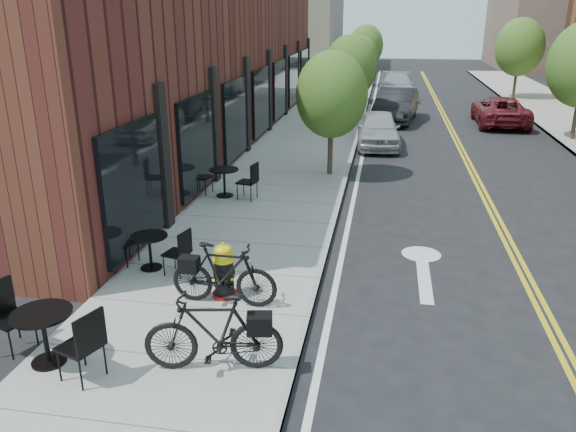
# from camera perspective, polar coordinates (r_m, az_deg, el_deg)

# --- Properties ---
(ground) EXTENTS (120.00, 120.00, 0.00)m
(ground) POSITION_cam_1_polar(r_m,az_deg,el_deg) (9.68, 2.25, -10.83)
(ground) COLOR black
(ground) RESTS_ON ground
(sidewalk_near) EXTENTS (4.00, 70.00, 0.12)m
(sidewalk_near) POSITION_cam_1_polar(r_m,az_deg,el_deg) (19.14, 0.36, 5.13)
(sidewalk_near) COLOR #9E9B93
(sidewalk_near) RESTS_ON ground
(building_near) EXTENTS (5.00, 28.00, 7.00)m
(building_near) POSITION_cam_1_polar(r_m,az_deg,el_deg) (23.55, -9.22, 16.16)
(building_near) COLOR #4D1C19
(building_near) RESTS_ON ground
(bg_building_left) EXTENTS (8.00, 14.00, 10.00)m
(bg_building_left) POSITION_cam_1_polar(r_m,az_deg,el_deg) (56.98, 0.79, 19.98)
(bg_building_left) COLOR #726656
(bg_building_left) RESTS_ON ground
(bg_building_right) EXTENTS (10.00, 16.00, 12.00)m
(bg_building_right) POSITION_cam_1_polar(r_m,az_deg,el_deg) (60.15, 25.79, 19.09)
(bg_building_right) COLOR brown
(bg_building_right) RESTS_ON ground
(tree_near_a) EXTENTS (2.20, 2.20, 3.81)m
(tree_near_a) POSITION_cam_1_polar(r_m,az_deg,el_deg) (17.49, 4.46, 12.17)
(tree_near_a) COLOR #382B1E
(tree_near_a) RESTS_ON sidewalk_near
(tree_near_b) EXTENTS (2.30, 2.30, 3.98)m
(tree_near_b) POSITION_cam_1_polar(r_m,az_deg,el_deg) (25.41, 6.32, 14.77)
(tree_near_b) COLOR #382B1E
(tree_near_b) RESTS_ON sidewalk_near
(tree_near_c) EXTENTS (2.10, 2.10, 3.67)m
(tree_near_c) POSITION_cam_1_polar(r_m,az_deg,el_deg) (33.38, 7.29, 15.62)
(tree_near_c) COLOR #382B1E
(tree_near_c) RESTS_ON sidewalk_near
(tree_near_d) EXTENTS (2.40, 2.40, 4.11)m
(tree_near_d) POSITION_cam_1_polar(r_m,az_deg,el_deg) (41.34, 7.92, 16.76)
(tree_near_d) COLOR #382B1E
(tree_near_d) RESTS_ON sidewalk_near
(tree_far_c) EXTENTS (2.80, 2.80, 4.62)m
(tree_far_c) POSITION_cam_1_polar(r_m,az_deg,el_deg) (37.08, 22.48, 15.57)
(tree_far_c) COLOR #382B1E
(tree_far_c) RESTS_ON sidewalk_far
(fire_hydrant) EXTENTS (0.58, 0.58, 1.03)m
(fire_hydrant) POSITION_cam_1_polar(r_m,az_deg,el_deg) (10.12, -6.52, -5.59)
(fire_hydrant) COLOR maroon
(fire_hydrant) RESTS_ON sidewalk_near
(bicycle_left) EXTENTS (2.05, 0.91, 1.19)m
(bicycle_left) POSITION_cam_1_polar(r_m,az_deg,el_deg) (8.12, -7.59, -11.68)
(bicycle_left) COLOR black
(bicycle_left) RESTS_ON sidewalk_near
(bicycle_right) EXTENTS (1.91, 0.59, 1.14)m
(bicycle_right) POSITION_cam_1_polar(r_m,az_deg,el_deg) (9.82, -6.54, -5.92)
(bicycle_right) COLOR black
(bicycle_right) RESTS_ON sidewalk_near
(bistro_set_a) EXTENTS (2.04, 1.15, 1.08)m
(bistro_set_a) POSITION_cam_1_polar(r_m,az_deg,el_deg) (8.94, -23.55, -10.58)
(bistro_set_a) COLOR black
(bistro_set_a) RESTS_ON sidewalk_near
(bistro_set_b) EXTENTS (1.75, 0.89, 0.92)m
(bistro_set_b) POSITION_cam_1_polar(r_m,az_deg,el_deg) (11.47, -13.87, -3.07)
(bistro_set_b) COLOR black
(bistro_set_b) RESTS_ON sidewalk_near
(bistro_set_c) EXTENTS (1.93, 0.96, 1.02)m
(bistro_set_c) POSITION_cam_1_polar(r_m,az_deg,el_deg) (15.68, -6.50, 3.81)
(bistro_set_c) COLOR black
(bistro_set_c) RESTS_ON sidewalk_near
(parked_car_a) EXTENTS (1.84, 4.09, 1.36)m
(parked_car_a) POSITION_cam_1_polar(r_m,az_deg,el_deg) (22.42, 9.15, 8.70)
(parked_car_a) COLOR #A6A8AF
(parked_car_a) RESTS_ON ground
(parked_car_b) EXTENTS (2.30, 4.95, 1.57)m
(parked_car_b) POSITION_cam_1_polar(r_m,az_deg,el_deg) (27.97, 10.92, 11.02)
(parked_car_b) COLOR black
(parked_car_b) RESTS_ON ground
(parked_car_c) EXTENTS (2.13, 5.13, 1.48)m
(parked_car_c) POSITION_cam_1_polar(r_m,az_deg,el_deg) (35.59, 10.97, 12.79)
(parked_car_c) COLOR #A7A6AB
(parked_car_c) RESTS_ON ground
(parked_car_far) EXTENTS (2.27, 4.80, 1.32)m
(parked_car_far) POSITION_cam_1_polar(r_m,az_deg,el_deg) (28.37, 20.74, 9.97)
(parked_car_far) COLOR maroon
(parked_car_far) RESTS_ON ground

